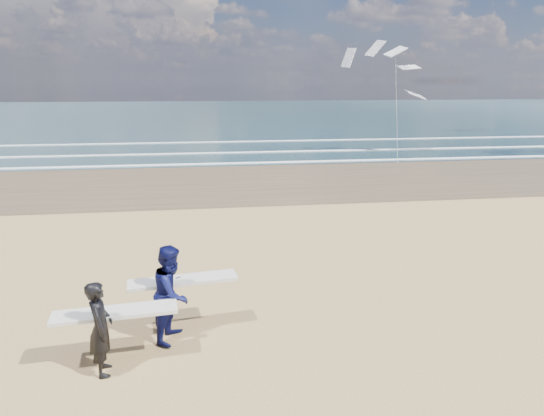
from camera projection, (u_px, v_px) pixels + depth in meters
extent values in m
cube|color=#4C3F28|center=(537.00, 171.00, 28.08)|extent=(220.00, 12.00, 0.01)
cube|color=#1B363B|center=(319.00, 113.00, 79.78)|extent=(220.00, 100.00, 0.02)
cube|color=white|center=(490.00, 157.00, 32.66)|extent=(220.00, 0.50, 0.05)
cube|color=white|center=(455.00, 148.00, 37.16)|extent=(220.00, 0.50, 0.05)
cube|color=white|center=(418.00, 139.00, 43.38)|extent=(220.00, 0.50, 0.05)
imported|color=black|center=(100.00, 328.00, 8.42)|extent=(0.51, 0.69, 1.74)
cube|color=silver|center=(115.00, 312.00, 8.76)|extent=(2.24, 0.74, 0.07)
imported|color=#0B0E3E|center=(172.00, 293.00, 9.56)|extent=(1.02, 1.15, 1.96)
cube|color=silver|center=(183.00, 280.00, 9.90)|extent=(2.25, 0.81, 0.07)
cube|color=slate|center=(398.00, 162.00, 30.88)|extent=(0.12, 0.12, 0.10)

